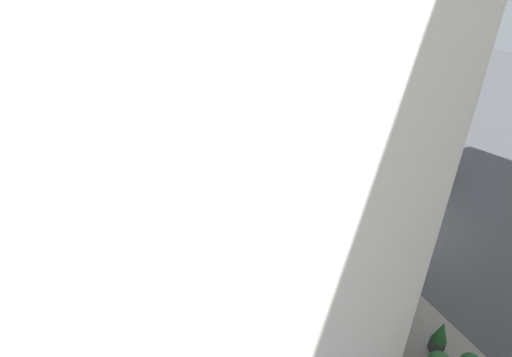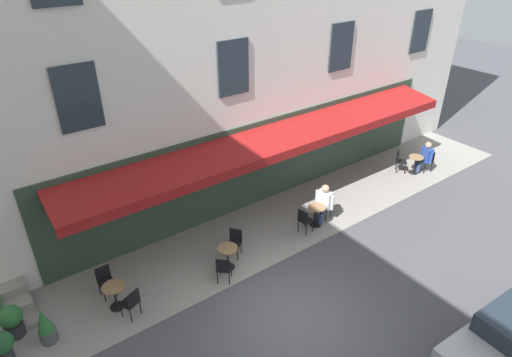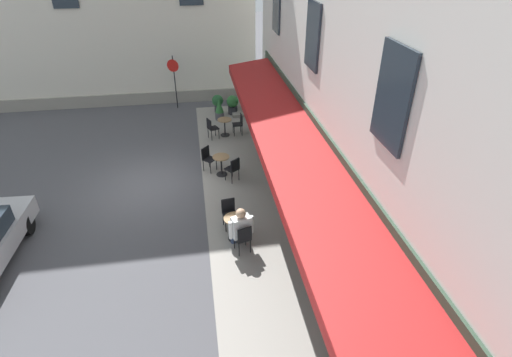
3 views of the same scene
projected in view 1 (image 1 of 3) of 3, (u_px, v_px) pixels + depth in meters
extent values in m
plane|color=#4C4C51|center=(388.00, 219.00, 15.70)|extent=(70.00, 70.00, 0.00)
cube|color=gray|center=(278.00, 198.00, 17.13)|extent=(20.50, 3.20, 0.01)
cube|color=silver|center=(98.00, 24.00, 11.92)|extent=(20.00, 9.00, 15.00)
cube|color=#2D4233|center=(247.00, 176.00, 15.60)|extent=(16.00, 0.06, 3.20)
cube|color=maroon|center=(266.00, 144.00, 15.26)|extent=(15.00, 1.70, 0.36)
cube|color=maroon|center=(285.00, 146.00, 15.66)|extent=(15.00, 0.04, 0.28)
cube|color=#232D38|center=(189.00, 48.00, 20.21)|extent=(1.10, 0.06, 1.70)
cube|color=#232D38|center=(217.00, 68.00, 16.48)|extent=(1.10, 0.06, 1.70)
cube|color=#232D38|center=(262.00, 99.00, 12.76)|extent=(1.10, 0.06, 1.70)
cube|color=#232D38|center=(342.00, 156.00, 9.03)|extent=(1.10, 0.06, 1.70)
cube|color=#232D38|center=(262.00, 0.00, 11.27)|extent=(1.10, 0.06, 1.70)
cube|color=#232D38|center=(359.00, 19.00, 7.55)|extent=(1.10, 0.06, 1.70)
cylinder|color=black|center=(240.00, 144.00, 22.04)|extent=(0.40, 0.40, 0.03)
cylinder|color=black|center=(240.00, 139.00, 21.87)|extent=(0.06, 0.06, 0.72)
cylinder|color=#99754C|center=(240.00, 133.00, 21.68)|extent=(0.60, 0.60, 0.03)
cylinder|color=black|center=(237.00, 139.00, 22.25)|extent=(0.03, 0.03, 0.45)
cylinder|color=black|center=(243.00, 138.00, 22.28)|extent=(0.03, 0.03, 0.45)
cylinder|color=black|center=(237.00, 136.00, 22.54)|extent=(0.03, 0.03, 0.45)
cylinder|color=black|center=(242.00, 136.00, 22.57)|extent=(0.03, 0.03, 0.45)
cube|color=black|center=(240.00, 133.00, 22.29)|extent=(0.50, 0.50, 0.04)
cube|color=black|center=(239.00, 128.00, 22.33)|extent=(0.16, 0.39, 0.42)
cylinder|color=black|center=(240.00, 144.00, 21.57)|extent=(0.03, 0.03, 0.45)
cylinder|color=black|center=(235.00, 143.00, 21.69)|extent=(0.03, 0.03, 0.45)
cylinder|color=black|center=(238.00, 146.00, 21.30)|extent=(0.03, 0.03, 0.45)
cylinder|color=black|center=(232.00, 145.00, 21.42)|extent=(0.03, 0.03, 0.45)
cube|color=black|center=(236.00, 141.00, 21.38)|extent=(0.57, 0.57, 0.04)
cube|color=black|center=(235.00, 138.00, 21.12)|extent=(0.32, 0.30, 0.42)
cylinder|color=black|center=(390.00, 304.00, 11.82)|extent=(0.40, 0.40, 0.03)
cylinder|color=black|center=(392.00, 296.00, 11.65)|extent=(0.06, 0.06, 0.72)
cylinder|color=#99754C|center=(394.00, 287.00, 11.46)|extent=(0.60, 0.60, 0.03)
cylinder|color=black|center=(392.00, 289.00, 12.05)|extent=(0.03, 0.03, 0.45)
cylinder|color=black|center=(402.00, 295.00, 11.84)|extent=(0.03, 0.03, 0.45)
cylinder|color=black|center=(397.00, 284.00, 12.26)|extent=(0.03, 0.03, 0.45)
cylinder|color=black|center=(407.00, 289.00, 12.05)|extent=(0.03, 0.03, 0.45)
cube|color=black|center=(401.00, 283.00, 11.93)|extent=(0.52, 0.52, 0.04)
cube|color=black|center=(405.00, 275.00, 11.93)|extent=(0.39, 0.19, 0.42)
cylinder|color=black|center=(385.00, 307.00, 11.44)|extent=(0.03, 0.03, 0.45)
cylinder|color=black|center=(377.00, 299.00, 11.70)|extent=(0.03, 0.03, 0.45)
cylinder|color=black|center=(376.00, 311.00, 11.31)|extent=(0.03, 0.03, 0.45)
cylinder|color=black|center=(368.00, 303.00, 11.57)|extent=(0.03, 0.03, 0.45)
cube|color=black|center=(378.00, 299.00, 11.38)|extent=(0.42, 0.42, 0.04)
cube|color=black|center=(374.00, 295.00, 11.20)|extent=(0.40, 0.06, 0.42)
cylinder|color=black|center=(340.00, 238.00, 14.59)|extent=(0.40, 0.40, 0.03)
cylinder|color=black|center=(341.00, 231.00, 14.42)|extent=(0.06, 0.06, 0.72)
cylinder|color=#99754C|center=(343.00, 223.00, 14.23)|extent=(0.60, 0.60, 0.03)
cylinder|color=black|center=(352.00, 233.00, 14.51)|extent=(0.03, 0.03, 0.45)
cylinder|color=black|center=(351.00, 239.00, 14.23)|extent=(0.03, 0.03, 0.45)
cylinder|color=black|center=(361.00, 235.00, 14.41)|extent=(0.03, 0.03, 0.45)
cylinder|color=black|center=(360.00, 241.00, 14.13)|extent=(0.03, 0.03, 0.45)
cube|color=black|center=(357.00, 232.00, 14.20)|extent=(0.57, 0.57, 0.04)
cube|color=black|center=(363.00, 228.00, 14.03)|extent=(0.32, 0.30, 0.42)
cylinder|color=black|center=(330.00, 233.00, 14.52)|extent=(0.03, 0.03, 0.45)
cylinder|color=black|center=(333.00, 229.00, 14.78)|extent=(0.03, 0.03, 0.45)
cylinder|color=black|center=(321.00, 231.00, 14.67)|extent=(0.03, 0.03, 0.45)
cylinder|color=black|center=(325.00, 226.00, 14.92)|extent=(0.03, 0.03, 0.45)
cube|color=black|center=(328.00, 224.00, 14.60)|extent=(0.56, 0.56, 0.04)
cube|color=black|center=(324.00, 218.00, 14.57)|extent=(0.27, 0.34, 0.42)
cylinder|color=black|center=(294.00, 193.00, 17.46)|extent=(0.40, 0.40, 0.03)
cylinder|color=black|center=(294.00, 186.00, 17.29)|extent=(0.06, 0.06, 0.72)
cylinder|color=#99754C|center=(295.00, 179.00, 17.11)|extent=(0.60, 0.60, 0.03)
cylinder|color=black|center=(302.00, 191.00, 17.15)|extent=(0.03, 0.03, 0.45)
cylinder|color=black|center=(296.00, 194.00, 17.00)|extent=(0.03, 0.03, 0.45)
cylinder|color=black|center=(307.00, 195.00, 16.90)|extent=(0.03, 0.03, 0.45)
cylinder|color=black|center=(301.00, 197.00, 16.75)|extent=(0.03, 0.03, 0.45)
cube|color=black|center=(302.00, 189.00, 16.83)|extent=(0.45, 0.45, 0.04)
cube|color=black|center=(305.00, 187.00, 16.58)|extent=(0.09, 0.40, 0.42)
cylinder|color=black|center=(286.00, 187.00, 17.52)|extent=(0.03, 0.03, 0.45)
cylinder|color=black|center=(291.00, 184.00, 17.71)|extent=(0.03, 0.03, 0.45)
cylinder|color=black|center=(281.00, 184.00, 17.75)|extent=(0.03, 0.03, 0.45)
cylinder|color=black|center=(286.00, 181.00, 17.94)|extent=(0.03, 0.03, 0.45)
cube|color=black|center=(286.00, 179.00, 17.61)|extent=(0.49, 0.49, 0.04)
cube|color=black|center=(284.00, 173.00, 17.62)|extent=(0.15, 0.40, 0.42)
cylinder|color=navy|center=(239.00, 140.00, 22.05)|extent=(0.16, 0.16, 0.47)
cylinder|color=navy|center=(238.00, 135.00, 22.07)|extent=(0.38, 0.26, 0.16)
cylinder|color=navy|center=(242.00, 140.00, 22.06)|extent=(0.16, 0.16, 0.47)
cylinder|color=navy|center=(242.00, 135.00, 22.09)|extent=(0.38, 0.26, 0.16)
cube|color=#28479E|center=(240.00, 129.00, 22.08)|extent=(0.41, 0.55, 0.59)
sphere|color=tan|center=(239.00, 122.00, 21.87)|extent=(0.26, 0.26, 0.26)
cylinder|color=#28479E|center=(234.00, 129.00, 22.07)|extent=(0.10, 0.10, 0.52)
cylinder|color=#28479E|center=(245.00, 129.00, 22.12)|extent=(0.10, 0.10, 0.52)
cylinder|color=navy|center=(291.00, 188.00, 17.39)|extent=(0.16, 0.16, 0.47)
cylinder|color=navy|center=(288.00, 182.00, 17.38)|extent=(0.39, 0.26, 0.17)
cylinder|color=navy|center=(294.00, 187.00, 17.50)|extent=(0.16, 0.16, 0.47)
cylinder|color=navy|center=(291.00, 180.00, 17.49)|extent=(0.39, 0.26, 0.17)
cube|color=silver|center=(287.00, 174.00, 17.41)|extent=(0.41, 0.56, 0.61)
sphere|color=tan|center=(288.00, 165.00, 17.19)|extent=(0.27, 0.27, 0.27)
cylinder|color=silver|center=(282.00, 176.00, 17.25)|extent=(0.11, 0.11, 0.54)
cylinder|color=silver|center=(292.00, 172.00, 17.58)|extent=(0.11, 0.11, 0.54)
cylinder|color=#4C4C51|center=(437.00, 345.00, 10.36)|extent=(0.41, 0.41, 0.38)
cone|color=#2D6B33|center=(441.00, 332.00, 10.10)|extent=(0.39, 0.39, 0.67)
cube|color=#B7B7BC|center=(410.00, 154.00, 19.66)|extent=(4.39, 2.02, 0.55)
cube|color=#232D38|center=(409.00, 143.00, 19.57)|extent=(2.49, 1.72, 0.48)
cylinder|color=black|center=(415.00, 174.00, 18.37)|extent=(0.60, 0.20, 0.60)
cylinder|color=black|center=(442.00, 169.00, 18.86)|extent=(0.60, 0.20, 0.60)
cylinder|color=black|center=(378.00, 150.00, 20.74)|extent=(0.60, 0.20, 0.60)
cylinder|color=black|center=(403.00, 146.00, 21.22)|extent=(0.60, 0.20, 0.60)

